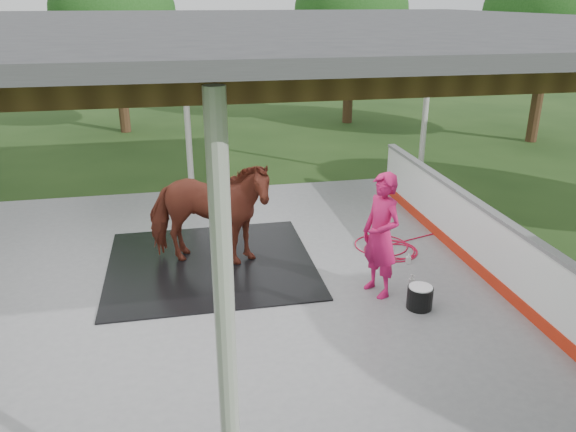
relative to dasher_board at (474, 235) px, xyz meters
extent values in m
plane|color=#1E3814|center=(-4.60, 0.00, -0.59)|extent=(100.00, 100.00, 0.00)
cube|color=slate|center=(-4.60, 0.00, -0.57)|extent=(12.00, 10.00, 0.05)
cylinder|color=beige|center=(-4.60, -4.70, 1.38)|extent=(0.14, 0.14, 3.85)
cylinder|color=beige|center=(-4.60, 4.70, 1.38)|extent=(0.14, 0.14, 3.85)
cylinder|color=beige|center=(1.10, 4.70, 1.38)|extent=(0.14, 0.14, 3.85)
cube|color=brown|center=(-4.60, -4.50, 3.26)|extent=(12.00, 0.10, 0.18)
cube|color=brown|center=(-4.60, -3.00, 3.26)|extent=(12.00, 0.10, 0.18)
cube|color=brown|center=(-4.60, -1.50, 3.26)|extent=(12.00, 0.10, 0.18)
cube|color=brown|center=(-4.60, 0.00, 3.26)|extent=(12.00, 0.10, 0.18)
cube|color=brown|center=(-4.60, 1.50, 3.26)|extent=(12.00, 0.10, 0.18)
cube|color=brown|center=(-4.60, 3.00, 3.26)|extent=(12.00, 0.10, 0.18)
cube|color=brown|center=(-4.60, 4.50, 3.26)|extent=(12.00, 0.10, 0.18)
cube|color=brown|center=(1.10, 0.00, 3.26)|extent=(0.12, 10.00, 0.18)
cube|color=#38383A|center=(-4.60, 0.00, 3.46)|extent=(12.60, 10.60, 0.10)
cube|color=red|center=(0.00, 0.00, -0.44)|extent=(0.14, 8.00, 0.20)
cube|color=white|center=(0.00, 0.00, 0.06)|extent=(0.12, 8.00, 1.00)
cube|color=slate|center=(0.00, 0.00, 0.58)|extent=(0.16, 8.00, 0.06)
cylinder|color=#382314|center=(-6.60, 12.00, 0.51)|extent=(0.36, 0.36, 2.20)
sphere|color=#194714|center=(-6.60, 12.00, 3.21)|extent=(4.00, 4.00, 4.00)
cylinder|color=#382314|center=(1.40, 12.00, 0.51)|extent=(0.36, 0.36, 2.20)
sphere|color=#194714|center=(1.40, 12.00, 3.21)|extent=(4.00, 4.00, 4.00)
cylinder|color=#382314|center=(6.40, 8.00, 0.51)|extent=(0.36, 0.36, 2.20)
sphere|color=#194714|center=(6.40, 8.00, 3.21)|extent=(4.00, 4.00, 4.00)
cube|color=black|center=(-4.42, 0.87, -0.53)|extent=(3.49, 3.27, 0.03)
imported|color=maroon|center=(-4.42, 0.87, 0.41)|extent=(2.39, 1.60, 1.85)
imported|color=#C21455|center=(-1.93, -0.64, 0.43)|extent=(0.69, 0.83, 1.95)
cylinder|color=black|center=(-1.48, -1.20, -0.37)|extent=(0.38, 0.38, 0.34)
cylinder|color=white|center=(-1.48, -1.20, -0.21)|extent=(0.35, 0.35, 0.03)
imported|color=silver|center=(-1.38, -0.66, -0.41)|extent=(0.14, 0.14, 0.26)
imported|color=#338CD8|center=(-1.05, 0.24, -0.45)|extent=(0.10, 0.10, 0.18)
torus|color=#B30C2F|center=(-1.17, 0.77, -0.53)|extent=(0.98, 0.98, 0.02)
torus|color=#B30C2F|center=(-1.16, 0.80, -0.53)|extent=(0.86, 0.86, 0.02)
torus|color=#B30C2F|center=(-1.03, 0.71, -0.53)|extent=(0.64, 0.64, 0.02)
torus|color=#B30C2F|center=(-1.26, 1.03, -0.53)|extent=(0.99, 0.99, 0.02)
cylinder|color=#B30C2F|center=(-0.34, 1.26, -0.53)|extent=(1.41, 0.48, 0.02)
camera|label=1|loc=(-4.82, -7.97, 3.78)|focal=35.00mm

